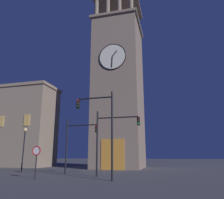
# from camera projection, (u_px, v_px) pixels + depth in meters

# --- Properties ---
(ground_plane) EXTENTS (200.00, 200.00, 0.00)m
(ground_plane) POSITION_uv_depth(u_px,v_px,m) (121.00, 169.00, 29.88)
(ground_plane) COLOR #4C4C51
(clocktower) EXTENTS (7.56, 8.77, 31.15)m
(clocktower) POSITION_uv_depth(u_px,v_px,m) (119.00, 89.00, 35.66)
(clocktower) COLOR gray
(clocktower) RESTS_ON ground_plane
(adjacent_wing_building) EXTENTS (19.98, 6.49, 13.82)m
(adjacent_wing_building) POSITION_uv_depth(u_px,v_px,m) (2.00, 126.00, 39.98)
(adjacent_wing_building) COLOR gray
(adjacent_wing_building) RESTS_ON ground_plane
(traffic_signal_near) EXTENTS (4.08, 0.41, 5.93)m
(traffic_signal_near) POSITION_uv_depth(u_px,v_px,m) (111.00, 133.00, 20.30)
(traffic_signal_near) COLOR black
(traffic_signal_near) RESTS_ON ground_plane
(traffic_signal_mid) EXTENTS (3.14, 0.41, 6.93)m
(traffic_signal_mid) POSITION_uv_depth(u_px,v_px,m) (102.00, 121.00, 17.72)
(traffic_signal_mid) COLOR black
(traffic_signal_mid) RESTS_ON ground_plane
(traffic_signal_far) EXTENTS (3.52, 0.41, 5.69)m
(traffic_signal_far) POSITION_uv_depth(u_px,v_px,m) (76.00, 138.00, 23.28)
(traffic_signal_far) COLOR black
(traffic_signal_far) RESTS_ON ground_plane
(street_lamp) EXTENTS (0.44, 0.44, 5.03)m
(street_lamp) POSITION_uv_depth(u_px,v_px,m) (24.00, 141.00, 26.03)
(street_lamp) COLOR black
(street_lamp) RESTS_ON ground_plane
(no_horn_sign) EXTENTS (0.78, 0.14, 2.62)m
(no_horn_sign) POSITION_uv_depth(u_px,v_px,m) (36.00, 153.00, 18.22)
(no_horn_sign) COLOR black
(no_horn_sign) RESTS_ON ground_plane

